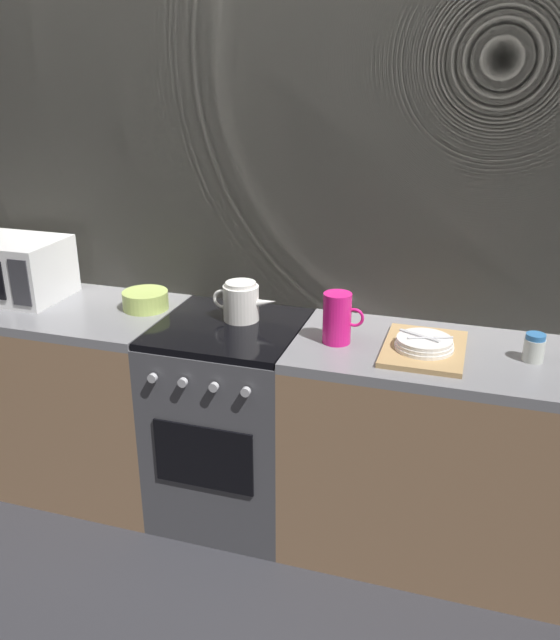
# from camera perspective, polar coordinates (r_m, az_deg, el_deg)

# --- Properties ---
(ground_plane) EXTENTS (8.00, 8.00, 0.00)m
(ground_plane) POSITION_cam_1_polar(r_m,az_deg,el_deg) (3.19, -4.00, -15.60)
(ground_plane) COLOR #2D2D33
(back_wall) EXTENTS (3.60, 0.05, 2.40)m
(back_wall) POSITION_cam_1_polar(r_m,az_deg,el_deg) (2.94, -2.32, 7.24)
(back_wall) COLOR #B2AD9E
(back_wall) RESTS_ON ground_plane
(counter_left) EXTENTS (1.20, 0.60, 0.90)m
(counter_left) POSITION_cam_1_polar(r_m,az_deg,el_deg) (3.35, -18.80, -5.85)
(counter_left) COLOR #997251
(counter_left) RESTS_ON ground_plane
(stove_unit) EXTENTS (0.60, 0.63, 0.90)m
(stove_unit) POSITION_cam_1_polar(r_m,az_deg,el_deg) (2.94, -4.23, -8.62)
(stove_unit) COLOR #4C4C51
(stove_unit) RESTS_ON ground_plane
(counter_right) EXTENTS (1.20, 0.60, 0.90)m
(counter_right) POSITION_cam_1_polar(r_m,az_deg,el_deg) (2.78, 13.66, -11.17)
(counter_right) COLOR #997251
(counter_right) RESTS_ON ground_plane
(microwave) EXTENTS (0.46, 0.35, 0.27)m
(microwave) POSITION_cam_1_polar(r_m,az_deg,el_deg) (3.27, -21.98, 4.15)
(microwave) COLOR white
(microwave) RESTS_ON counter_left
(kettle) EXTENTS (0.28, 0.15, 0.17)m
(kettle) POSITION_cam_1_polar(r_m,az_deg,el_deg) (2.77, -3.35, 1.60)
(kettle) COLOR white
(kettle) RESTS_ON stove_unit
(mixing_bowl) EXTENTS (0.20, 0.20, 0.08)m
(mixing_bowl) POSITION_cam_1_polar(r_m,az_deg,el_deg) (2.97, -11.50, 1.69)
(mixing_bowl) COLOR #B7D166
(mixing_bowl) RESTS_ON counter_left
(pitcher) EXTENTS (0.16, 0.11, 0.20)m
(pitcher) POSITION_cam_1_polar(r_m,az_deg,el_deg) (2.55, 4.97, 0.17)
(pitcher) COLOR #E5197A
(pitcher) RESTS_ON counter_right
(dish_pile) EXTENTS (0.30, 0.40, 0.07)m
(dish_pile) POSITION_cam_1_polar(r_m,az_deg,el_deg) (2.54, 12.30, -2.23)
(dish_pile) COLOR tan
(dish_pile) RESTS_ON counter_right
(spice_jar) EXTENTS (0.08, 0.08, 0.10)m
(spice_jar) POSITION_cam_1_polar(r_m,az_deg,el_deg) (2.57, 21.03, -2.24)
(spice_jar) COLOR silver
(spice_jar) RESTS_ON counter_right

